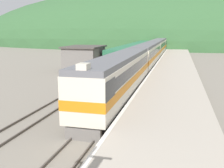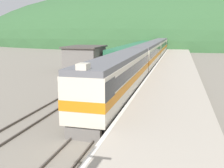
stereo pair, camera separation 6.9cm
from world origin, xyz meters
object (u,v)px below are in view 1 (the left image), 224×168
Objects in this scene: carriage_third at (157,48)px; carriage_fourth at (163,44)px; express_train_lead_car at (120,76)px; siding_train at (135,51)px; carriage_second at (147,55)px.

carriage_third is 21.54m from carriage_fourth.
express_train_lead_car is 0.45× the size of siding_train.
carriage_fourth is at bearing 90.00° from carriage_second.
siding_train is at bearing -136.20° from carriage_third.
carriage_third is at bearing 43.80° from siding_train.
carriage_second is 1.00× the size of carriage_third.
carriage_second is at bearing -73.70° from siding_train.
carriage_second is at bearing -90.00° from carriage_fourth.
carriage_second is 1.00× the size of carriage_fourth.
carriage_third and carriage_fourth have the same top height.
carriage_third is 6.84m from siding_train.
siding_train is (-4.92, 16.83, -0.53)m from carriage_second.
express_train_lead_car is 0.99× the size of carriage_third.
siding_train is (-4.92, -4.72, -0.53)m from carriage_third.
carriage_third is at bearing 90.00° from carriage_second.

